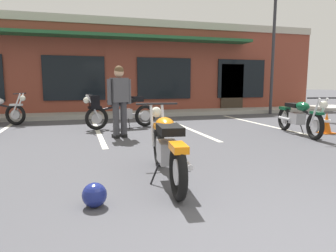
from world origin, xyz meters
name	(u,v)px	position (x,y,z in m)	size (l,w,h in m)	color
ground_plane	(182,157)	(0.00, 3.38, 0.00)	(80.00, 80.00, 0.00)	#47474C
sidewalk_kerb	(124,114)	(0.00, 10.38, 0.07)	(22.00, 1.80, 0.14)	#A8A59E
brick_storefront_building	(112,70)	(0.00, 14.09, 1.92)	(18.11, 7.22, 3.83)	brown
painted_stall_lines	(143,129)	(0.00, 6.78, 0.00)	(7.57, 4.80, 0.01)	silver
motorcycle_foreground_classic	(167,146)	(-0.62, 2.26, 0.46)	(0.69, 2.11, 0.98)	black
motorcycle_black_cruiser	(299,116)	(3.51, 4.71, 0.46)	(0.77, 2.09, 0.98)	black
motorcycle_silver_naked	(118,110)	(-0.65, 7.06, 0.53)	(2.09, 0.80, 0.98)	black
person_in_black_shirt	(119,97)	(-0.79, 5.56, 0.95)	(0.60, 0.37, 1.68)	black
helmet_on_pavement	(94,195)	(-1.60, 1.58, 0.13)	(0.26, 0.26, 0.26)	navy
traffic_cone	(326,123)	(4.34, 4.69, 0.26)	(0.34, 0.34, 0.53)	orange
parking_lot_lamp_post	(276,31)	(5.89, 9.17, 3.29)	(0.24, 0.76, 5.09)	#2D2D33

